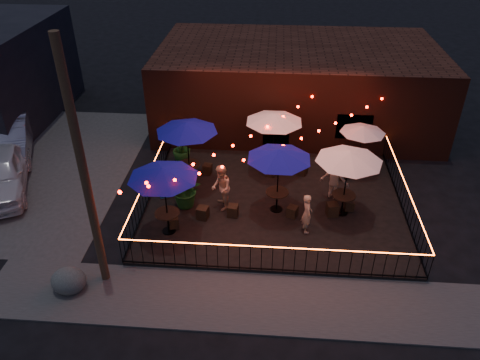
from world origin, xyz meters
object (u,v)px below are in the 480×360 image
object	(u,v)px
utility_pole	(84,175)
cafe_table_3	(274,118)
cafe_table_1	(187,128)
cafe_table_5	(363,130)
cafe_table_4	(349,157)
cafe_table_0	(163,174)
cooler	(166,185)
boulder	(69,281)
cafe_table_2	(279,155)

from	to	relation	value
utility_pole	cafe_table_3	xyz separation A→B (m)	(5.28, 7.05, -1.38)
utility_pole	cafe_table_1	xyz separation A→B (m)	(1.82, 5.78, -1.31)
cafe_table_1	cafe_table_5	xyz separation A→B (m)	(7.22, 1.55, -0.59)
cafe_table_4	cafe_table_1	bearing A→B (deg)	164.14
cafe_table_0	cooler	bearing A→B (deg)	103.27
boulder	utility_pole	bearing A→B (deg)	30.89
cafe_table_4	boulder	bearing A→B (deg)	-152.92
cafe_table_2	boulder	bearing A→B (deg)	-144.50
cafe_table_0	cafe_table_4	bearing A→B (deg)	14.20
cafe_table_4	cafe_table_5	distance (m)	3.50
cafe_table_0	cafe_table_2	xyz separation A→B (m)	(3.91, 1.65, -0.03)
boulder	cafe_table_4	bearing A→B (deg)	27.08
cafe_table_5	cafe_table_2	bearing A→B (deg)	-137.05
cafe_table_3	cafe_table_4	world-z (taller)	cafe_table_4
cafe_table_4	cooler	bearing A→B (deg)	174.21
cafe_table_5	cooler	distance (m)	8.53
cafe_table_0	cafe_table_1	xyz separation A→B (m)	(0.22, 3.38, 0.07)
cafe_table_3	cooler	world-z (taller)	cafe_table_3
cafe_table_1	cafe_table_2	bearing A→B (deg)	-25.22
cafe_table_0	boulder	bearing A→B (deg)	-130.79
cafe_table_2	cafe_table_5	distance (m)	4.85
cafe_table_1	cafe_table_4	world-z (taller)	cafe_table_1
cafe_table_2	cooler	world-z (taller)	cafe_table_2
cafe_table_5	cafe_table_4	bearing A→B (deg)	-107.15
cafe_table_0	cafe_table_4	world-z (taller)	cafe_table_4
cafe_table_2	cooler	bearing A→B (deg)	171.28
cafe_table_5	boulder	distance (m)	12.86
cooler	cafe_table_1	bearing A→B (deg)	29.58
cafe_table_5	cafe_table_1	bearing A→B (deg)	-167.89
cafe_table_4	cafe_table_5	bearing A→B (deg)	72.85
cafe_table_5	boulder	world-z (taller)	cafe_table_5
cafe_table_0	cafe_table_2	size ratio (longest dim) A/B	1.00
cafe_table_4	boulder	xyz separation A→B (m)	(-8.98, -4.59, -2.24)
boulder	cafe_table_1	bearing A→B (deg)	66.37
cooler	boulder	xyz separation A→B (m)	(-2.01, -5.30, -0.22)
cafe_table_0	utility_pole	bearing A→B (deg)	-123.77
cafe_table_4	cafe_table_3	bearing A→B (deg)	131.99
cafe_table_1	cafe_table_2	world-z (taller)	cafe_table_1
cafe_table_3	utility_pole	bearing A→B (deg)	-126.83
utility_pole	cafe_table_2	xyz separation A→B (m)	(5.51, 4.04, -1.41)
boulder	cafe_table_2	bearing A→B (deg)	35.50
cafe_table_0	cafe_table_5	xyz separation A→B (m)	(7.44, 4.93, -0.52)
cooler	cafe_table_2	bearing A→B (deg)	-33.07
cafe_table_0	cafe_table_2	world-z (taller)	cafe_table_0
utility_pole	cafe_table_5	size ratio (longest dim) A/B	3.75
utility_pole	cafe_table_0	world-z (taller)	utility_pole
cooler	cafe_table_5	bearing A→B (deg)	-6.30
cafe_table_0	cafe_table_4	size ratio (longest dim) A/B	1.16
cafe_table_5	cafe_table_3	bearing A→B (deg)	-175.86
cafe_table_2	boulder	size ratio (longest dim) A/B	3.17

